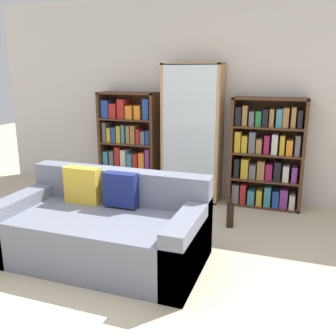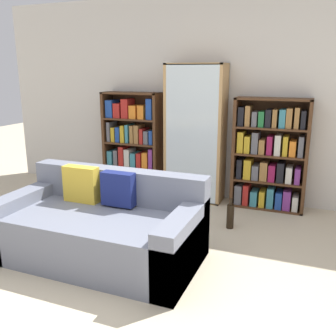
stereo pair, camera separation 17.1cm
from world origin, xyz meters
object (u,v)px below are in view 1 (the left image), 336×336
Objects in this scene: couch at (104,229)px; bookshelf_left at (129,145)px; display_cabinet at (192,134)px; wine_bottle at (230,215)px; bookshelf_right at (266,156)px.

couch is 2.09m from bookshelf_left.
couch is 2.05m from display_cabinet.
couch is 5.26× the size of wine_bottle.
bookshelf_left reaches higher than couch.
bookshelf_left is 4.06× the size of wine_bottle.
display_cabinet reaches higher than bookshelf_left.
bookshelf_right is at bearing 0.92° from display_cabinet.
bookshelf_right is at bearing 56.84° from couch.
display_cabinet reaches higher than wine_bottle.
couch is 1.02× the size of display_cabinet.
wine_bottle is at bearing -108.65° from bookshelf_right.
bookshelf_right is 3.98× the size of wine_bottle.
bookshelf_right reaches higher than couch.
wine_bottle is (-0.28, -0.84, -0.53)m from bookshelf_right.
couch is at bearing -98.88° from display_cabinet.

